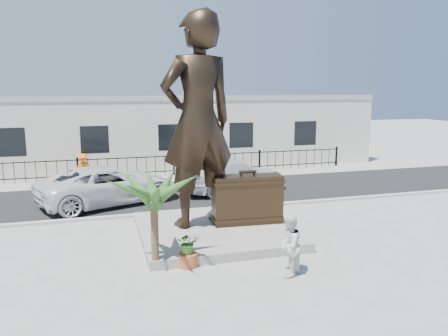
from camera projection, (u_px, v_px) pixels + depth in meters
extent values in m
plane|color=#9E9991|center=(241.00, 248.00, 14.25)|extent=(100.00, 100.00, 0.00)
cube|color=black|center=(190.00, 193.00, 21.81)|extent=(40.00, 7.00, 0.01)
cube|color=#A5A399|center=(208.00, 210.00, 18.49)|extent=(40.00, 0.25, 0.12)
cube|color=#9E9991|center=(176.00, 177.00, 25.59)|extent=(40.00, 2.50, 0.02)
cube|color=gray|center=(214.00, 231.00, 15.51)|extent=(5.20, 5.20, 0.30)
cube|color=black|center=(174.00, 165.00, 26.24)|extent=(22.00, 0.10, 1.20)
cube|color=silver|center=(163.00, 132.00, 29.92)|extent=(28.00, 7.00, 4.40)
imported|color=black|center=(198.00, 121.00, 15.09)|extent=(3.05, 2.37, 7.42)
cube|color=black|center=(247.00, 199.00, 15.77)|extent=(2.54, 0.96, 1.76)
imported|color=white|center=(289.00, 246.00, 11.97)|extent=(1.07, 1.06, 1.74)
imported|color=silver|center=(109.00, 185.00, 19.57)|extent=(6.79, 4.87, 1.72)
imported|color=silver|center=(233.00, 175.00, 21.98)|extent=(5.95, 3.40, 1.62)
imported|color=orange|center=(84.00, 167.00, 24.34)|extent=(1.04, 0.64, 1.54)
cylinder|color=#A1542A|center=(188.00, 260.00, 12.71)|extent=(0.56, 0.56, 0.40)
imported|color=#346822|center=(188.00, 243.00, 12.61)|extent=(0.63, 0.55, 0.66)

